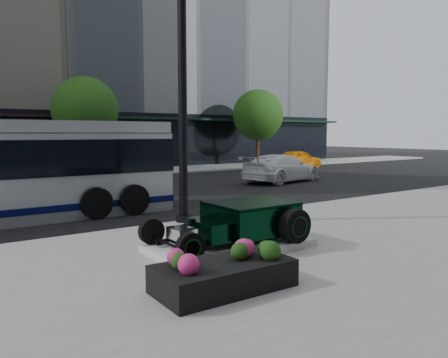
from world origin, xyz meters
TOP-DOWN VIEW (x-y plane):
  - ground at (0.00, 0.00)m, footprint 120.00×120.00m
  - sidewalk_far at (0.00, 14.00)m, footprint 70.00×4.00m
  - street_trees at (1.15, 13.07)m, footprint 29.80×3.80m
  - display_plinth at (-1.85, -5.25)m, footprint 3.40×1.80m
  - hot_rod at (-1.52, -5.25)m, footprint 3.22×2.00m
  - info_plaque at (-3.39, -6.56)m, footprint 0.41×0.31m
  - lamppost at (-1.23, -2.20)m, footprint 0.43×0.43m
  - flower_planter at (-3.35, -7.14)m, footprint 2.19×1.13m
  - white_sedan at (8.49, 4.36)m, footprint 5.34×3.03m
  - yellow_taxi at (15.54, 10.20)m, footprint 4.17×2.10m

SIDE VIEW (x-z plane):
  - ground at x=0.00m, z-range 0.00..0.00m
  - sidewalk_far at x=0.00m, z-range 0.00..0.12m
  - display_plinth at x=-1.85m, z-range 0.12..0.27m
  - info_plaque at x=-3.39m, z-range 0.09..0.40m
  - flower_planter at x=-3.35m, z-range 0.02..0.73m
  - yellow_taxi at x=15.54m, z-range 0.00..1.36m
  - hot_rod at x=-1.52m, z-range 0.29..1.10m
  - white_sedan at x=8.49m, z-range 0.00..1.46m
  - lamppost at x=-1.23m, z-range -0.18..7.64m
  - street_trees at x=1.15m, z-range 0.92..6.62m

